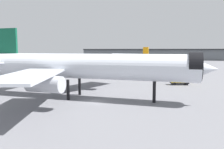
{
  "coord_description": "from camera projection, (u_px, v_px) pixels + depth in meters",
  "views": [
    {
      "loc": [
        13.99,
        -44.23,
        10.87
      ],
      "look_at": [
        2.93,
        2.73,
        5.59
      ],
      "focal_mm": 35.94,
      "sensor_mm": 36.0,
      "label": 1
    }
  ],
  "objects": [
    {
      "name": "ground",
      "position": [
        96.0,
        102.0,
        47.17
      ],
      "size": [
        900.0,
        900.0,
        0.0
      ],
      "primitive_type": "plane",
      "color": "slate"
    },
    {
      "name": "airliner_near_gate",
      "position": [
        82.0,
        67.0,
        50.39
      ],
      "size": [
        56.28,
        51.24,
        16.22
      ],
      "rotation": [
        0.0,
        0.0,
        -0.07
      ],
      "color": "silver",
      "rests_on": "ground"
    },
    {
      "name": "airliner_far_taxiway",
      "position": [
        129.0,
        57.0,
        174.24
      ],
      "size": [
        40.66,
        36.4,
        12.99
      ],
      "rotation": [
        0.0,
        0.0,
        2.57
      ],
      "color": "silver",
      "rests_on": "ground"
    },
    {
      "name": "terminal_building",
      "position": [
        172.0,
        54.0,
        254.11
      ],
      "size": [
        200.28,
        36.69,
        21.29
      ],
      "rotation": [
        0.0,
        0.0,
        -0.03
      ],
      "color": "slate",
      "rests_on": "ground"
    },
    {
      "name": "service_truck_front",
      "position": [
        180.0,
        80.0,
        70.23
      ],
      "size": [
        5.87,
        3.56,
        3.0
      ],
      "rotation": [
        0.0,
        0.0,
        3.36
      ],
      "color": "black",
      "rests_on": "ground"
    }
  ]
}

